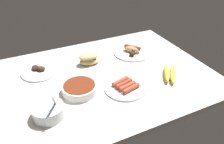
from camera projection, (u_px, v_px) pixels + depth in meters
The scene contains 8 objects.
ground_plane at pixel (107, 77), 128.60cm from camera, with size 120.00×90.00×3.00cm, color silver.
bowl_chili at pixel (79, 88), 113.40cm from camera, with size 18.12×18.12×4.52cm.
plate_sausages at pixel (126, 86), 116.89cm from camera, with size 22.84×22.84×3.48cm.
plate_hotdog_assembled at pixel (132, 51), 148.83cm from camera, with size 24.91×24.91×5.61cm.
bread_stack at pixel (89, 59), 136.42cm from camera, with size 13.32×9.83×7.20cm.
plate_grilled_meat at pixel (40, 71), 129.96cm from camera, with size 21.54×21.54×3.84cm.
banana_bunch at pixel (170, 74), 125.69cm from camera, with size 15.94×18.60×3.70cm.
bowl_coleslaw at pixel (48, 111), 98.38cm from camera, with size 14.28×14.28×15.48cm.
Camera 1 is at (-42.24, -96.86, 71.92)cm, focal length 35.52 mm.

